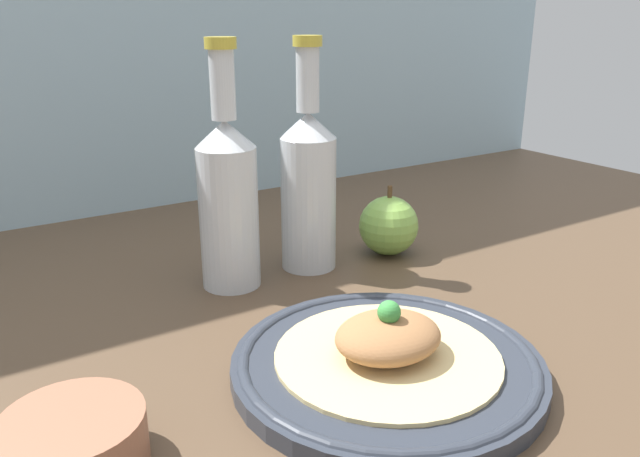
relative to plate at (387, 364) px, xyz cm
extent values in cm
cube|color=brown|center=(-2.13, 8.29, -3.02)|extent=(180.00, 110.00, 4.00)
cylinder|color=#2D333D|center=(0.00, 0.00, -0.22)|extent=(27.12, 27.12, 1.61)
torus|color=#2D333D|center=(0.00, 0.00, 0.34)|extent=(26.08, 26.08, 1.12)
cylinder|color=#D6BC7F|center=(0.00, 0.00, 0.78)|extent=(19.61, 19.61, 0.40)
ellipsoid|color=#9E6B42|center=(0.00, 0.00, 2.69)|extent=(9.58, 8.15, 3.41)
sphere|color=green|center=(0.00, 0.00, 4.99)|extent=(2.02, 2.02, 2.02)
cylinder|color=silver|center=(-3.13, 25.02, 7.06)|extent=(6.70, 6.70, 16.16)
cone|color=silver|center=(-3.13, 25.02, 16.64)|extent=(6.70, 6.70, 3.01)
cylinder|color=silver|center=(-3.13, 25.02, 21.80)|extent=(2.68, 2.68, 7.30)
cylinder|color=gold|center=(-3.13, 25.02, 26.05)|extent=(3.35, 3.35, 1.20)
cylinder|color=silver|center=(7.38, 25.02, 7.06)|extent=(6.70, 6.70, 16.16)
cone|color=silver|center=(7.38, 25.02, 16.64)|extent=(6.70, 6.70, 3.01)
cylinder|color=silver|center=(7.38, 25.02, 21.80)|extent=(2.68, 2.68, 7.30)
cylinder|color=gold|center=(7.38, 25.02, 26.05)|extent=(3.35, 3.35, 1.20)
sphere|color=#84B74C|center=(18.37, 23.05, 2.84)|extent=(7.73, 7.73, 7.73)
cylinder|color=brown|center=(18.37, 23.05, 7.32)|extent=(0.62, 0.62, 1.74)
cylinder|color=#996047|center=(-25.46, 2.37, 0.96)|extent=(9.91, 9.91, 3.97)
camera|label=1|loc=(-30.44, -36.87, 28.67)|focal=35.00mm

